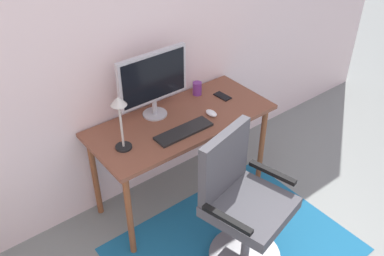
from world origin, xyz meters
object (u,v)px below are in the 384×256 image
at_px(desk, 182,128).
at_px(coffee_cup, 197,88).
at_px(computer_mouse, 211,113).
at_px(desk_lamp, 120,113).
at_px(monitor, 153,80).
at_px(office_chair, 242,210).
at_px(cell_phone, 222,96).
at_px(keyboard, 184,131).

relative_size(desk, coffee_cup, 13.13).
bearing_deg(computer_mouse, desk_lamp, 175.39).
xyz_separation_m(monitor, coffee_cup, (0.43, 0.04, -0.24)).
relative_size(coffee_cup, office_chair, 0.10).
distance_m(cell_phone, office_chair, 0.97).
height_order(monitor, coffee_cup, monitor).
bearing_deg(office_chair, computer_mouse, 53.79).
relative_size(monitor, keyboard, 1.28).
bearing_deg(monitor, office_chair, -86.29).
bearing_deg(computer_mouse, desk, 154.48).
bearing_deg(cell_phone, keyboard, -163.73).
relative_size(cell_phone, desk_lamp, 0.36).
relative_size(computer_mouse, coffee_cup, 0.99).
bearing_deg(desk, coffee_cup, 33.50).
bearing_deg(computer_mouse, cell_phone, 31.42).
height_order(desk, coffee_cup, coffee_cup).
bearing_deg(desk, computer_mouse, -25.52).
distance_m(computer_mouse, desk_lamp, 0.76).
bearing_deg(cell_phone, desk, -177.53).
relative_size(desk, desk_lamp, 3.49).
relative_size(monitor, computer_mouse, 5.28).
bearing_deg(desk, desk_lamp, -175.62).
relative_size(monitor, desk_lamp, 1.39).
bearing_deg(office_chair, coffee_cup, 54.85).
relative_size(keyboard, desk_lamp, 1.09).
height_order(keyboard, desk_lamp, desk_lamp).
relative_size(computer_mouse, cell_phone, 0.74).
relative_size(coffee_cup, cell_phone, 0.75).
relative_size(desk, cell_phone, 9.81).
bearing_deg(desk, office_chair, -95.01).
relative_size(monitor, coffee_cup, 5.25).
relative_size(monitor, cell_phone, 3.92).
distance_m(computer_mouse, office_chair, 0.76).
height_order(computer_mouse, cell_phone, computer_mouse).
height_order(desk, monitor, monitor).
xyz_separation_m(cell_phone, desk_lamp, (-0.94, -0.09, 0.27)).
bearing_deg(office_chair, keyboard, 79.07).
bearing_deg(office_chair, monitor, 80.26).
relative_size(monitor, office_chair, 0.55).
xyz_separation_m(cell_phone, office_chair, (-0.50, -0.77, -0.31)).
bearing_deg(cell_phone, office_chair, -126.78).
distance_m(keyboard, office_chair, 0.66).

